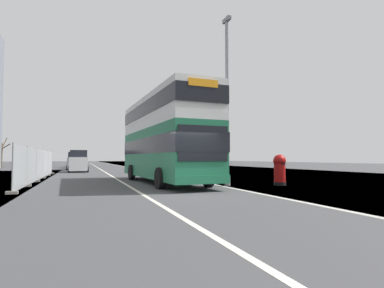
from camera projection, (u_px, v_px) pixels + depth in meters
The scene contains 11 objects.
ground at pixel (207, 195), 12.54m from camera, with size 140.00×280.00×0.10m.
double_decker_bus at pixel (164, 138), 18.09m from camera, with size 3.16×11.28×4.93m.
lamppost_foreground at pixel (227, 105), 16.19m from camera, with size 0.29×0.70×8.84m.
red_pillar_postbox at pixel (280, 168), 16.38m from camera, with size 0.67×0.67×1.63m.
roadworks_barrier at pixel (206, 168), 21.82m from camera, with size 1.58×0.61×1.16m.
construction_site_fence at pixel (40, 165), 20.36m from camera, with size 0.44×17.20×2.06m.
car_oncoming_near at pixel (79, 162), 32.16m from camera, with size 1.96×3.94×2.25m.
car_receding_mid at pixel (76, 161), 38.32m from camera, with size 2.07×4.32×2.18m.
car_receding_far at pixel (76, 162), 45.88m from camera, with size 2.01×4.59×1.96m.
car_far_side at pixel (81, 160), 53.43m from camera, with size 2.01×4.30×2.37m.
bare_tree_far_verge_near at pixel (1, 153), 45.64m from camera, with size 2.34×2.93×4.54m.
Camera 1 is at (-4.20, -11.56, 1.43)m, focal length 29.05 mm.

